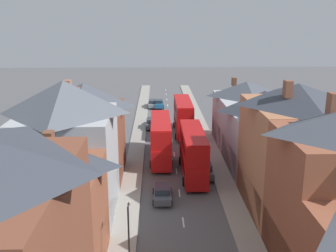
% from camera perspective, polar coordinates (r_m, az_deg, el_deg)
% --- Properties ---
extents(pavement_left, '(2.20, 104.00, 0.14)m').
position_cam_1_polar(pavement_left, '(54.28, -4.59, -3.37)').
color(pavement_left, gray).
rests_on(pavement_left, ground).
extents(pavement_right, '(2.20, 104.00, 0.14)m').
position_cam_1_polar(pavement_right, '(54.71, 6.16, -3.26)').
color(pavement_right, gray).
rests_on(pavement_right, ground).
extents(centre_line_dashes, '(0.14, 97.80, 0.01)m').
position_cam_1_polar(centre_line_dashes, '(52.39, 0.90, -4.10)').
color(centre_line_dashes, silver).
rests_on(centre_line_dashes, ground).
extents(terrace_row_left, '(8.00, 45.32, 13.26)m').
position_cam_1_polar(terrace_row_left, '(27.35, -18.62, -10.63)').
color(terrace_row_left, brown).
rests_on(terrace_row_left, ground).
extents(terrace_row_right, '(8.00, 56.34, 13.35)m').
position_cam_1_polar(terrace_row_right, '(33.54, 20.42, -6.84)').
color(terrace_row_right, '#935138').
rests_on(terrace_row_right, ground).
extents(double_decker_bus_lead, '(2.74, 10.80, 5.30)m').
position_cam_1_polar(double_decker_bus_lead, '(44.82, 3.63, -3.77)').
color(double_decker_bus_lead, '#B70F0F').
rests_on(double_decker_bus_lead, ground).
extents(double_decker_bus_mid_street, '(2.74, 10.80, 5.30)m').
position_cam_1_polar(double_decker_bus_mid_street, '(60.74, 2.20, 1.43)').
color(double_decker_bus_mid_street, red).
rests_on(double_decker_bus_mid_street, ground).
extents(double_decker_bus_far_approaching, '(2.74, 10.80, 5.30)m').
position_cam_1_polar(double_decker_bus_far_approaching, '(49.61, -1.07, -1.82)').
color(double_decker_bus_far_approaching, red).
rests_on(double_decker_bus_far_approaching, ground).
extents(car_near_blue, '(1.90, 4.59, 1.60)m').
position_cam_1_polar(car_near_blue, '(79.28, -2.26, 3.29)').
color(car_near_blue, gray).
rests_on(car_near_blue, ground).
extents(car_near_silver, '(1.90, 4.00, 1.71)m').
position_cam_1_polar(car_near_silver, '(78.76, -1.31, 3.25)').
color(car_near_silver, '#236093').
rests_on(car_near_silver, ground).
extents(car_parked_left_a, '(1.90, 4.32, 1.57)m').
position_cam_1_polar(car_parked_left_a, '(39.57, -0.84, -9.61)').
color(car_parked_left_a, '#4C515B').
rests_on(car_parked_left_a, ground).
extents(car_parked_right_a, '(1.90, 4.47, 1.68)m').
position_cam_1_polar(car_parked_right_a, '(64.35, -2.37, 0.42)').
color(car_parked_right_a, '#4C515B').
rests_on(car_parked_right_a, ground).
extents(car_mid_black, '(1.90, 4.44, 1.67)m').
position_cam_1_polar(car_mid_black, '(45.18, 5.31, -6.32)').
color(car_mid_black, '#4C515B').
rests_on(car_mid_black, ground).
extents(car_parked_left_b, '(1.90, 4.24, 1.70)m').
position_cam_1_polar(car_parked_left_b, '(68.96, -1.25, 1.47)').
color(car_parked_left_b, gray).
rests_on(car_parked_left_b, ground).
extents(street_lamp, '(0.20, 1.12, 5.50)m').
position_cam_1_polar(street_lamp, '(27.85, -5.69, -15.60)').
color(street_lamp, black).
rests_on(street_lamp, ground).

